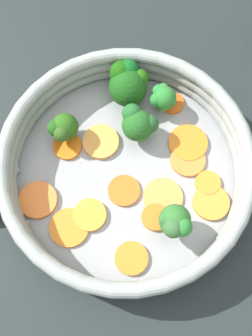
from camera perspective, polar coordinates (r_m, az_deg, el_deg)
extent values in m
plane|color=#1F2727|center=(0.46, 0.00, -1.04)|extent=(4.00, 4.00, 0.00)
cylinder|color=#939699|center=(0.46, 0.00, -0.83)|extent=(0.26, 0.26, 0.01)
torus|color=#919993|center=(0.45, 0.00, -0.30)|extent=(0.28, 0.28, 0.02)
torus|color=#919993|center=(0.43, 0.00, 0.39)|extent=(0.28, 0.28, 0.02)
torus|color=#919993|center=(0.42, 0.00, 1.12)|extent=(0.28, 0.28, 0.02)
sphere|color=#919A98|center=(0.47, -15.65, -0.31)|extent=(0.01, 0.01, 0.01)
sphere|color=#979399|center=(0.45, -14.38, -7.87)|extent=(0.01, 0.01, 0.01)
cylinder|color=orange|center=(0.45, -0.29, -3.30)|extent=(0.04, 0.04, 0.00)
cylinder|color=orange|center=(0.43, 0.80, -12.97)|extent=(0.05, 0.05, 0.00)
cylinder|color=orange|center=(0.44, -5.28, -6.80)|extent=(0.05, 0.05, 0.01)
cylinder|color=orange|center=(0.44, 4.24, -7.13)|extent=(0.04, 0.04, 0.00)
cylinder|color=orange|center=(0.47, -8.51, 3.15)|extent=(0.04, 0.04, 0.00)
cylinder|color=orange|center=(0.45, -12.64, -4.55)|extent=(0.06, 0.06, 0.01)
cylinder|color=orange|center=(0.46, 11.77, -2.12)|extent=(0.03, 0.03, 0.01)
cylinder|color=orange|center=(0.44, -8.25, -8.57)|extent=(0.06, 0.06, 0.00)
cylinder|color=#F99A41|center=(0.47, -3.71, 3.79)|extent=(0.05, 0.05, 0.01)
cylinder|color=orange|center=(0.46, 8.95, 1.17)|extent=(0.06, 0.06, 0.00)
cylinder|color=orange|center=(0.47, 8.97, 3.62)|extent=(0.06, 0.06, 0.00)
cylinder|color=#EF9041|center=(0.45, 5.39, -4.22)|extent=(0.05, 0.05, 0.00)
cylinder|color=#DC5D19|center=(0.49, 6.73, 9.33)|extent=(0.04, 0.04, 0.00)
cylinder|color=orange|center=(0.45, 12.23, -4.90)|extent=(0.05, 0.05, 0.00)
cylinder|color=#7BA667|center=(0.48, 5.42, 9.11)|extent=(0.01, 0.01, 0.02)
sphere|color=#27732A|center=(0.47, 5.59, 10.04)|extent=(0.03, 0.03, 0.03)
sphere|color=#2D6E31|center=(0.47, 5.43, 11.32)|extent=(0.01, 0.01, 0.01)
sphere|color=#217833|center=(0.47, 4.82, 11.01)|extent=(0.02, 0.02, 0.02)
sphere|color=#22742B|center=(0.46, 4.45, 9.82)|extent=(0.02, 0.02, 0.02)
cylinder|color=#6FA654|center=(0.47, -8.55, 5.11)|extent=(0.01, 0.01, 0.02)
sphere|color=#265715|center=(0.45, -8.85, 5.96)|extent=(0.03, 0.03, 0.03)
sphere|color=#1D4D14|center=(0.45, -10.22, 5.71)|extent=(0.02, 0.02, 0.02)
sphere|color=#2C4F19|center=(0.45, -9.30, 4.95)|extent=(0.02, 0.02, 0.02)
cylinder|color=#71A54F|center=(0.46, 1.66, 5.25)|extent=(0.01, 0.01, 0.02)
sphere|color=#1E571D|center=(0.45, 1.72, 6.21)|extent=(0.04, 0.04, 0.04)
sphere|color=#1E5924|center=(0.45, 0.88, 7.89)|extent=(0.02, 0.02, 0.02)
sphere|color=#224D26|center=(0.45, 3.39, 6.40)|extent=(0.02, 0.02, 0.02)
cylinder|color=#7CAF6B|center=(0.43, 7.08, -7.82)|extent=(0.01, 0.01, 0.02)
sphere|color=#2C6729|center=(0.41, 7.40, -7.27)|extent=(0.03, 0.03, 0.03)
sphere|color=#2D6129|center=(0.40, 5.84, -7.37)|extent=(0.02, 0.02, 0.02)
sphere|color=#305D2E|center=(0.40, 6.89, -8.57)|extent=(0.02, 0.02, 0.02)
sphere|color=#27712B|center=(0.40, 7.98, -8.66)|extent=(0.02, 0.02, 0.02)
cylinder|color=#77A755|center=(0.49, 0.27, 10.46)|extent=(0.02, 0.02, 0.01)
sphere|color=#174D14|center=(0.47, 0.28, 11.62)|extent=(0.05, 0.05, 0.05)
sphere|color=#20560C|center=(0.47, 2.03, 12.90)|extent=(0.02, 0.02, 0.02)
sphere|color=#144A0B|center=(0.47, -0.64, 13.65)|extent=(0.03, 0.03, 0.03)
sphere|color=#0E5419|center=(0.47, 0.29, 13.86)|extent=(0.03, 0.03, 0.03)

